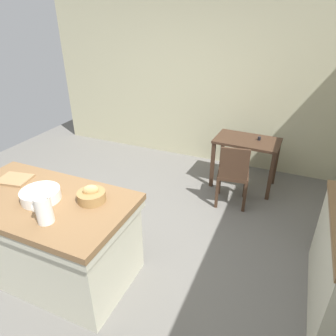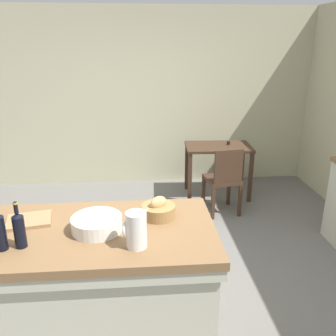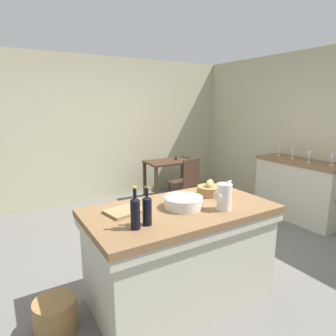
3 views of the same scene
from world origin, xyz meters
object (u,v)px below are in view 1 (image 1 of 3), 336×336
(island_table, at_px, (49,234))
(cutting_board, at_px, (15,179))
(wash_bowl, at_px, (41,195))
(bread_basket, at_px, (91,195))
(pitcher, at_px, (44,209))
(wooden_chair, at_px, (233,173))
(writing_desk, at_px, (247,147))

(island_table, relative_size, cutting_board, 5.53)
(island_table, distance_m, wash_bowl, 0.45)
(bread_basket, bearing_deg, pitcher, -112.15)
(wooden_chair, distance_m, bread_basket, 2.01)
(writing_desk, distance_m, wash_bowl, 2.87)
(cutting_board, bearing_deg, wash_bowl, -17.61)
(island_table, height_order, pitcher, pitcher)
(writing_desk, relative_size, pitcher, 3.35)
(island_table, xyz_separation_m, wooden_chair, (1.37, 1.89, 0.01))
(writing_desk, xyz_separation_m, pitcher, (-1.12, -2.72, 0.38))
(writing_desk, height_order, wash_bowl, wash_bowl)
(island_table, xyz_separation_m, writing_desk, (1.42, 2.48, 0.15))
(island_table, xyz_separation_m, cutting_board, (-0.47, 0.15, 0.42))
(wooden_chair, xyz_separation_m, bread_basket, (-0.92, -1.73, 0.45))
(writing_desk, bearing_deg, cutting_board, -129.00)
(island_table, distance_m, bread_basket, 0.66)
(cutting_board, bearing_deg, island_table, -17.65)
(writing_desk, xyz_separation_m, bread_basket, (-0.97, -2.33, 0.31))
(cutting_board, bearing_deg, pitcher, -26.70)
(island_table, height_order, cutting_board, cutting_board)
(wooden_chair, relative_size, bread_basket, 3.60)
(pitcher, relative_size, bread_basket, 1.11)
(wooden_chair, bearing_deg, wash_bowl, -125.35)
(island_table, distance_m, cutting_board, 0.65)
(writing_desk, relative_size, wash_bowl, 2.69)
(writing_desk, distance_m, cutting_board, 3.01)
(writing_desk, bearing_deg, wash_bowl, -119.21)
(wash_bowl, bearing_deg, pitcher, -40.26)
(island_table, bearing_deg, wash_bowl, -16.86)
(pitcher, bearing_deg, wooden_chair, 63.11)
(writing_desk, relative_size, bread_basket, 3.73)
(wooden_chair, relative_size, wash_bowl, 2.60)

